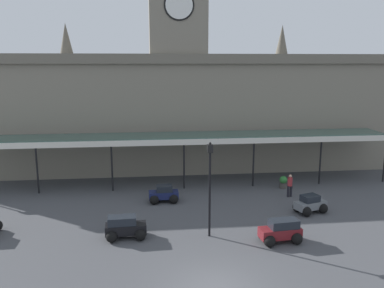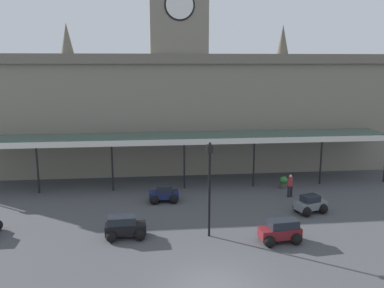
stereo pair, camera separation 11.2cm
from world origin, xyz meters
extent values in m
plane|color=#45464A|center=(0.00, 0.00, 0.00)|extent=(140.00, 140.00, 0.00)
cube|color=gray|center=(0.00, 20.59, 5.15)|extent=(41.99, 5.27, 10.31)
cube|color=#6C6558|center=(0.00, 17.81, 9.91)|extent=(41.99, 0.30, 0.80)
cube|color=gray|center=(0.00, 20.59, 13.39)|extent=(4.80, 4.80, 6.17)
cylinder|color=white|center=(0.00, 18.13, 14.13)|extent=(2.20, 0.12, 2.20)
cylinder|color=black|center=(0.00, 18.17, 14.13)|extent=(2.46, 0.06, 2.46)
cone|color=#5F594E|center=(-9.45, 20.59, 11.61)|extent=(1.10, 1.10, 2.60)
cone|color=#5F594E|center=(9.45, 20.59, 11.61)|extent=(1.10, 1.10, 2.60)
cube|color=#38564C|center=(0.00, 15.76, 3.90)|extent=(32.78, 3.20, 0.16)
cube|color=silver|center=(0.00, 14.16, 3.70)|extent=(32.78, 0.12, 0.44)
cylinder|color=black|center=(-10.93, 14.31, 1.91)|extent=(0.14, 0.14, 3.82)
cylinder|color=black|center=(-5.46, 14.31, 1.91)|extent=(0.14, 0.14, 3.82)
cylinder|color=black|center=(0.00, 14.31, 1.91)|extent=(0.14, 0.14, 3.82)
cylinder|color=black|center=(5.46, 14.31, 1.91)|extent=(0.14, 0.14, 3.82)
cylinder|color=black|center=(10.93, 14.31, 1.91)|extent=(0.14, 0.14, 3.82)
cube|color=maroon|center=(4.31, 4.18, 0.54)|extent=(2.33, 1.12, 0.55)
cube|color=#1E232B|center=(4.51, 4.20, 1.05)|extent=(1.62, 0.98, 0.45)
sphere|color=black|center=(3.58, 3.66, 0.32)|extent=(0.64, 0.64, 0.64)
sphere|color=black|center=(3.49, 4.55, 0.32)|extent=(0.64, 0.64, 0.64)
sphere|color=black|center=(5.12, 3.81, 0.32)|extent=(0.64, 0.64, 0.64)
sphere|color=black|center=(5.04, 4.70, 0.32)|extent=(0.64, 0.64, 0.64)
cube|color=slate|center=(7.70, 8.26, 0.52)|extent=(2.22, 1.48, 0.50)
cube|color=#1E232B|center=(7.65, 8.25, 0.98)|extent=(1.30, 1.11, 0.42)
sphere|color=black|center=(8.20, 8.89, 0.32)|extent=(0.64, 0.64, 0.64)
sphere|color=black|center=(8.48, 8.06, 0.32)|extent=(0.64, 0.64, 0.64)
sphere|color=black|center=(6.92, 8.47, 0.32)|extent=(0.64, 0.64, 0.64)
sphere|color=black|center=(7.20, 7.63, 0.32)|extent=(0.64, 0.64, 0.64)
cube|color=#19214C|center=(-1.71, 11.38, 0.52)|extent=(2.07, 0.92, 0.50)
cube|color=#1E232B|center=(-1.66, 11.38, 0.98)|extent=(1.11, 0.82, 0.42)
sphere|color=black|center=(-2.38, 10.93, 0.32)|extent=(0.64, 0.64, 0.64)
sphere|color=black|center=(-2.40, 11.81, 0.32)|extent=(0.64, 0.64, 0.64)
sphere|color=black|center=(-1.03, 10.95, 0.32)|extent=(0.64, 0.64, 0.64)
sphere|color=black|center=(-1.05, 11.83, 0.32)|extent=(0.64, 0.64, 0.64)
cube|color=black|center=(-4.05, 5.64, 0.54)|extent=(2.29, 1.01, 0.55)
cube|color=#1E232B|center=(-4.25, 5.63, 1.05)|extent=(1.59, 0.90, 0.45)
sphere|color=black|center=(-3.30, 6.13, 0.32)|extent=(0.64, 0.64, 0.64)
sphere|color=black|center=(-3.26, 5.23, 0.32)|extent=(0.64, 0.64, 0.64)
sphere|color=black|center=(-4.85, 6.05, 0.32)|extent=(0.64, 0.64, 0.64)
sphere|color=black|center=(-4.80, 5.15, 0.32)|extent=(0.64, 0.64, 0.64)
cylinder|color=black|center=(7.35, 11.47, 0.41)|extent=(0.17, 0.17, 0.82)
cylinder|color=black|center=(7.57, 11.50, 0.41)|extent=(0.17, 0.17, 0.82)
cylinder|color=#A52D33|center=(7.46, 11.49, 1.13)|extent=(0.34, 0.34, 0.62)
sphere|color=tan|center=(7.46, 11.49, 1.55)|extent=(0.23, 0.23, 0.23)
cylinder|color=black|center=(0.61, 5.38, 2.42)|extent=(0.13, 0.13, 4.84)
cube|color=black|center=(0.61, 5.38, 5.06)|extent=(0.30, 0.30, 0.44)
sphere|color=black|center=(0.61, 5.38, 5.34)|extent=(0.14, 0.14, 0.14)
cylinder|color=#47423D|center=(7.68, 13.53, 0.21)|extent=(0.56, 0.56, 0.42)
sphere|color=#2C7230|center=(7.68, 13.53, 0.66)|extent=(0.60, 0.60, 0.60)
camera|label=1|loc=(-2.73, -15.83, 9.65)|focal=37.98mm
camera|label=2|loc=(-2.62, -15.84, 9.65)|focal=37.98mm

